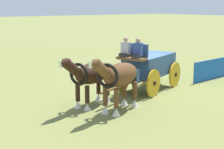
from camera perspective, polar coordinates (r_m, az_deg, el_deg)
ground_plane at (r=16.77m, az=6.13°, el=-2.41°), size 220.00×220.00×0.00m
show_wagon at (r=16.38m, az=5.93°, el=1.43°), size 5.80×2.79×2.63m
draft_horse_near at (r=12.93m, az=1.08°, el=-0.39°), size 2.91×1.50×2.21m
draft_horse_off at (r=13.66m, az=-3.56°, el=-0.09°), size 2.94×1.49×2.12m
sponsor_banner at (r=19.50m, az=16.05°, el=0.80°), size 3.19×0.33×1.10m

